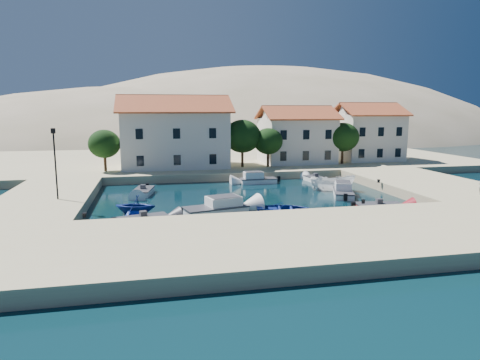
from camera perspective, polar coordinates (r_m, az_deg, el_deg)
name	(u,v)px	position (r m, az deg, el deg)	size (l,w,h in m)	color
ground	(274,223)	(33.98, 4.61, -5.68)	(400.00, 400.00, 0.00)	black
quay_south	(301,239)	(28.38, 8.13, -7.75)	(52.00, 12.00, 1.00)	tan
quay_east	(426,185)	(51.80, 23.53, -0.62)	(11.00, 20.00, 1.00)	tan
quay_west	(45,201)	(43.29, -24.52, -2.54)	(8.00, 20.00, 1.00)	tan
quay_north	(220,160)	(70.84, -2.65, 2.66)	(80.00, 36.00, 1.00)	tan
hills	(232,196)	(161.18, -1.04, -2.11)	(254.00, 176.00, 99.00)	gray
building_left	(174,131)	(59.58, -8.74, 6.53)	(14.70, 9.45, 9.70)	silver
building_mid	(297,134)	(64.22, 7.55, 6.12)	(10.50, 8.40, 8.30)	silver
building_right	(367,131)	(70.03, 16.63, 6.28)	(9.45, 8.40, 8.80)	silver
trees	(253,139)	(58.70, 1.78, 5.52)	(37.30, 5.30, 6.45)	#382314
lamppost	(55,157)	(40.42, -23.45, 2.85)	(0.35, 0.25, 6.22)	black
bollards	(292,197)	(38.14, 7.01, -2.27)	(29.36, 9.56, 0.30)	black
motorboat_grey_sw	(144,221)	(34.15, -12.74, -5.29)	(4.14, 2.69, 1.25)	#38383D
cabin_cruiser_south	(216,208)	(36.75, -3.26, -3.74)	(5.82, 3.58, 1.60)	white
rowboat_south	(283,212)	(37.31, 5.76, -4.32)	(3.27, 4.58, 0.95)	navy
motorboat_red_se	(379,207)	(39.74, 18.04, -3.46)	(4.19, 2.32, 1.25)	maroon
cabin_cruiser_east	(343,192)	(45.06, 13.60, -1.53)	(3.39, 4.97, 1.60)	white
boat_east	(332,191)	(47.98, 12.22, -1.40)	(1.84, 4.89, 1.89)	white
motorboat_white_ne	(316,179)	(53.45, 10.04, 0.09)	(2.07, 3.70, 1.25)	white
rowboat_west	(136,214)	(37.67, -13.73, -4.41)	(2.96, 3.43, 1.80)	navy
motorboat_white_west	(143,192)	(45.86, -12.78, -1.54)	(2.49, 4.21, 1.25)	white
cabin_cruiser_north	(258,179)	(51.55, 2.44, 0.09)	(4.39, 1.92, 1.60)	white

